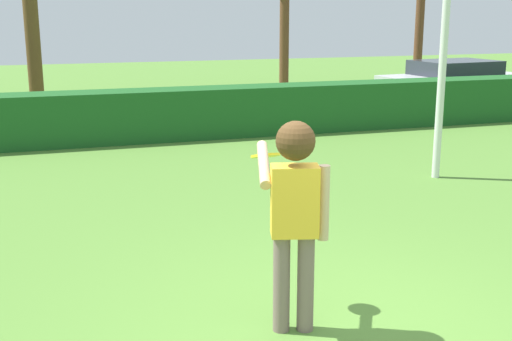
% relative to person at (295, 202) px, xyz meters
% --- Properties ---
extents(ground_plane, '(60.00, 60.00, 0.00)m').
position_rel_person_xyz_m(ground_plane, '(0.35, -0.19, -1.12)').
color(ground_plane, '#528132').
extents(person, '(0.55, 0.80, 1.78)m').
position_rel_person_xyz_m(person, '(0.00, 0.00, 0.00)').
color(person, '#7A635F').
rests_on(person, ground).
extents(frisbee, '(0.26, 0.26, 0.10)m').
position_rel_person_xyz_m(frisbee, '(-0.05, 0.57, 0.27)').
color(frisbee, yellow).
extents(hedge_row, '(29.32, 0.90, 1.03)m').
position_rel_person_xyz_m(hedge_row, '(0.35, 8.73, -0.60)').
color(hedge_row, '#1B541F').
rests_on(hedge_row, ground).
extents(parked_car_silver, '(4.37, 2.19, 1.25)m').
position_rel_person_xyz_m(parked_car_silver, '(9.18, 11.21, -0.43)').
color(parked_car_silver, '#B7B7BC').
rests_on(parked_car_silver, ground).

